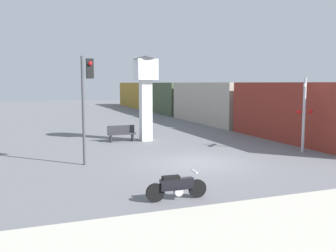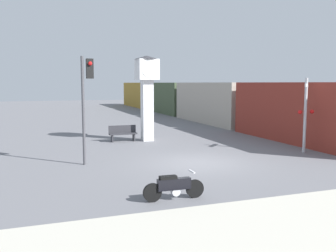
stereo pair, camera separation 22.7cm
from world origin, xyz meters
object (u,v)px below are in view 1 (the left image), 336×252
Objects in this scene: freight_train at (186,100)px; bench at (121,133)px; motorcycle at (177,187)px; railroad_crossing_signal at (304,112)px; traffic_light at (86,91)px; clock_tower at (146,85)px.

freight_train reaches higher than bench.
railroad_crossing_signal is at bearing 30.79° from motorcycle.
motorcycle is at bearing -150.62° from railroad_crossing_signal.
freight_train is at bearing 56.49° from traffic_light.
clock_tower is 6.79m from traffic_light.
clock_tower reaches higher than freight_train.
motorcycle is 6.46m from traffic_light.
clock_tower is 0.11× the size of freight_train.
clock_tower is at bearing -8.32° from bench.
motorcycle is 10.01m from railroad_crossing_signal.
clock_tower reaches higher than motorcycle.
bench is at bearing 171.68° from clock_tower.
freight_train is 22.67m from traffic_light.
railroad_crossing_signal reaches higher than bench.
motorcycle is 0.42× the size of traffic_light.
traffic_light is (-12.50, -18.87, 1.35)m from freight_train.
railroad_crossing_signal is at bearing -96.39° from freight_train.
motorcycle is at bearing -113.80° from freight_train.
motorcycle is 11.27m from bench.
traffic_light is 10.38m from railroad_crossing_signal.
traffic_light is at bearing -116.27° from bench.
bench is (1.07, 11.22, 0.10)m from motorcycle.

